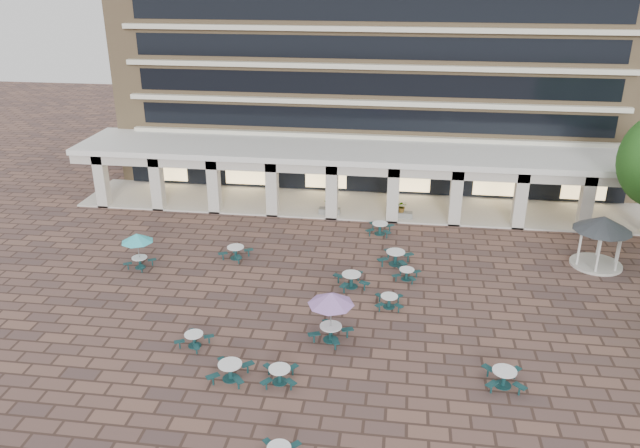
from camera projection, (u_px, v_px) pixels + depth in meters
The scene contains 18 objects.
ground at pixel (343, 309), 32.36m from camera, with size 120.00×120.00×0.00m, color brown.
apartment_building at pixel (378, 16), 50.74m from camera, with size 40.00×15.50×25.20m.
retail_arcade at pixel (365, 168), 44.71m from camera, with size 42.00×6.60×4.40m.
picnic_table_0 at pixel (194, 339), 29.10m from camera, with size 1.76×1.76×0.66m.
picnic_table_1 at pixel (280, 374), 26.55m from camera, with size 1.71×1.71×0.71m.
picnic_table_3 at pixel (504, 377), 26.32m from camera, with size 1.76×1.76×0.78m.
picnic_table_4 at pixel (137, 239), 36.05m from camera, with size 1.88×1.88×2.17m.
picnic_table_5 at pixel (230, 370), 26.75m from camera, with size 1.87×1.87×0.78m.
picnic_table_6 at pixel (331, 300), 28.87m from camera, with size 2.20×2.20×2.54m.
picnic_table_7 at pixel (407, 273), 35.25m from camera, with size 1.68×1.68×0.64m.
picnic_table_8 at pixel (236, 251), 37.75m from camera, with size 2.04×2.04×0.76m.
picnic_table_9 at pixel (389, 300), 32.38m from camera, with size 1.55×1.55×0.67m.
picnic_table_10 at pixel (395, 257), 36.97m from camera, with size 2.19×2.19×0.84m.
picnic_table_12 at pixel (351, 279), 34.41m from camera, with size 2.16×2.16×0.80m.
picnic_table_13 at pixel (380, 228), 41.13m from camera, with size 1.89×1.89×0.77m.
gazebo at pixel (602, 229), 36.14m from camera, with size 3.33×3.33×3.10m.
planter_left at pixel (330, 208), 44.22m from camera, with size 1.50×0.71×1.31m.
planter_right at pixel (402, 211), 43.57m from camera, with size 1.50×0.68×1.33m.
Camera 1 is at (2.65, -28.02, 16.60)m, focal length 35.00 mm.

